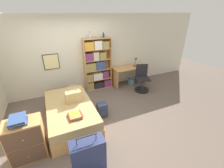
{
  "coord_description": "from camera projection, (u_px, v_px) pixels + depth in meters",
  "views": [
    {
      "loc": [
        -0.93,
        -3.35,
        2.64
      ],
      "look_at": [
        0.67,
        0.2,
        0.75
      ],
      "focal_mm": 24.0,
      "sensor_mm": 36.0,
      "label": 1
    }
  ],
  "objects": [
    {
      "name": "desk",
      "position": [
        130.0,
        72.0,
        5.86
      ],
      "size": [
        1.33,
        0.6,
        0.71
      ],
      "color": "tan",
      "rests_on": "ground_plane"
    },
    {
      "name": "bed",
      "position": [
        70.0,
        112.0,
        3.92
      ],
      "size": [
        1.13,
        2.03,
        0.54
      ],
      "color": "tan",
      "rests_on": "ground_plane"
    },
    {
      "name": "desk_lamp",
      "position": [
        136.0,
        60.0,
        5.78
      ],
      "size": [
        0.19,
        0.14,
        0.38
      ],
      "color": "navy",
      "rests_on": "desk"
    },
    {
      "name": "ground_plane",
      "position": [
        94.0,
        115.0,
        4.25
      ],
      "size": [
        14.0,
        14.0,
        0.0
      ],
      "primitive_type": "plane",
      "color": "#66564C"
    },
    {
      "name": "suitcase",
      "position": [
        88.0,
        156.0,
        2.64
      ],
      "size": [
        0.6,
        0.29,
        0.82
      ],
      "color": "navy",
      "rests_on": "ground_plane"
    },
    {
      "name": "bookcase",
      "position": [
        97.0,
        66.0,
        5.35
      ],
      "size": [
        0.96,
        0.28,
        1.85
      ],
      "color": "tan",
      "rests_on": "ground_plane"
    },
    {
      "name": "handbag",
      "position": [
        73.0,
        96.0,
        3.85
      ],
      "size": [
        0.39,
        0.24,
        0.46
      ],
      "color": "tan",
      "rests_on": "bed"
    },
    {
      "name": "dresser",
      "position": [
        27.0,
        140.0,
        2.86
      ],
      "size": [
        0.64,
        0.44,
        0.85
      ],
      "color": "tan",
      "rests_on": "ground_plane"
    },
    {
      "name": "book_stack_on_bed",
      "position": [
        75.0,
        115.0,
        3.32
      ],
      "size": [
        0.33,
        0.39,
        0.06
      ],
      "color": "#334C84",
      "rests_on": "bed"
    },
    {
      "name": "waste_bin",
      "position": [
        131.0,
        81.0,
        6.01
      ],
      "size": [
        0.26,
        0.26,
        0.23
      ],
      "color": "slate",
      "rests_on": "ground_plane"
    },
    {
      "name": "magazine_pile_on_dresser",
      "position": [
        18.0,
        120.0,
        2.65
      ],
      "size": [
        0.31,
        0.39,
        0.1
      ],
      "color": "#334C84",
      "rests_on": "dresser"
    },
    {
      "name": "bottle_green",
      "position": [
        90.0,
        36.0,
        4.82
      ],
      "size": [
        0.07,
        0.07,
        0.22
      ],
      "color": "#B7BCC1",
      "rests_on": "bookcase"
    },
    {
      "name": "wall_back",
      "position": [
        76.0,
        55.0,
        5.09
      ],
      "size": [
        10.0,
        0.09,
        2.6
      ],
      "color": "beige",
      "rests_on": "ground_plane"
    },
    {
      "name": "bottle_brown",
      "position": [
        103.0,
        36.0,
        5.0
      ],
      "size": [
        0.07,
        0.07,
        0.18
      ],
      "color": "navy",
      "rests_on": "bookcase"
    },
    {
      "name": "desk_chair",
      "position": [
        142.0,
        83.0,
        5.46
      ],
      "size": [
        0.59,
        0.59,
        0.95
      ],
      "color": "black",
      "rests_on": "ground_plane"
    },
    {
      "name": "backpack",
      "position": [
        102.0,
        110.0,
        4.14
      ],
      "size": [
        0.26,
        0.25,
        0.39
      ],
      "color": "#2D3856",
      "rests_on": "ground_plane"
    }
  ]
}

